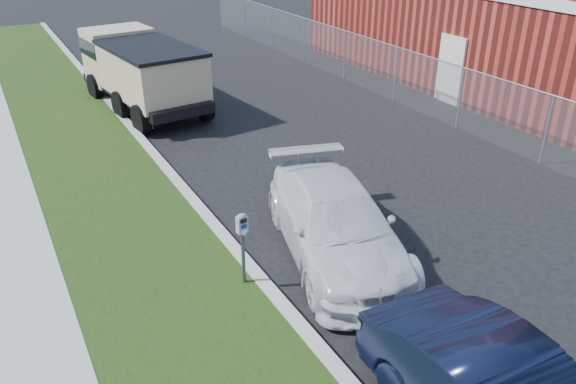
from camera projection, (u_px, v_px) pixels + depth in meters
ground at (374, 242)px, 11.08m from camera, size 120.00×120.00×0.00m
streetside at (62, 266)px, 10.22m from camera, size 6.12×50.00×0.15m
chainlink_fence at (396, 64)px, 18.54m from camera, size 0.06×30.06×30.00m
brick_building at (506, 17)px, 21.50m from camera, size 9.20×14.20×4.17m
parking_meter at (242, 233)px, 9.24m from camera, size 0.20×0.14×1.35m
white_wagon at (334, 222)px, 10.43m from camera, size 3.07×5.01×1.36m
dump_truck at (140, 69)px, 17.93m from camera, size 2.88×5.98×2.26m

